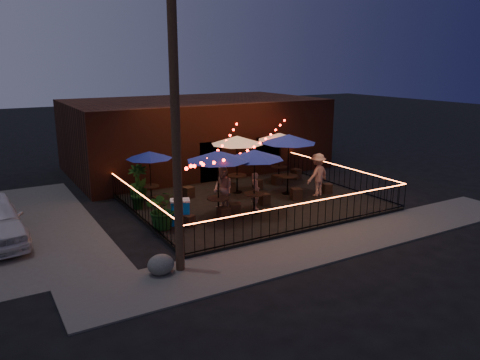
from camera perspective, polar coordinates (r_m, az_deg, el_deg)
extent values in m
plane|color=black|center=(19.00, 4.72, -4.55)|extent=(110.00, 110.00, 0.00)
cube|color=black|center=(20.56, 1.53, -2.81)|extent=(10.00, 8.00, 0.15)
cube|color=#494743|center=(16.60, 11.21, -7.52)|extent=(18.00, 2.50, 0.05)
cube|color=#36170E|center=(27.49, -5.51, 5.61)|extent=(14.00, 8.00, 4.00)
cube|color=black|center=(23.79, -3.69, 2.08)|extent=(1.20, 0.24, 2.20)
cube|color=black|center=(25.42, 3.37, 4.02)|extent=(1.60, 0.24, 1.20)
cylinder|color=#382817|center=(13.24, -7.80, 4.96)|extent=(0.26, 0.26, 8.00)
cube|color=black|center=(17.42, 8.52, -5.63)|extent=(10.00, 0.04, 0.04)
cube|color=black|center=(17.13, 8.63, -2.73)|extent=(10.00, 0.04, 0.04)
cube|color=orange|center=(17.12, 8.64, -2.64)|extent=(10.00, 0.03, 0.02)
cube|color=black|center=(18.49, -11.79, -4.59)|extent=(0.04, 8.00, 0.04)
cube|color=black|center=(18.22, -11.94, -1.85)|extent=(0.04, 8.00, 0.04)
cube|color=orange|center=(18.21, -11.94, -1.76)|extent=(0.03, 8.00, 0.02)
cube|color=black|center=(23.45, 11.98, -0.57)|extent=(0.04, 8.00, 0.04)
cube|color=black|center=(23.23, 12.09, 1.62)|extent=(0.04, 8.00, 0.04)
cube|color=orange|center=(23.23, 12.10, 1.69)|extent=(0.03, 8.00, 0.02)
cylinder|color=black|center=(18.35, -2.63, -4.65)|extent=(0.49, 0.49, 0.03)
cylinder|color=black|center=(18.23, -2.64, -3.47)|extent=(0.07, 0.07, 0.80)
cylinder|color=black|center=(18.11, -2.66, -2.23)|extent=(0.89, 0.89, 0.04)
cylinder|color=black|center=(17.97, -2.68, -0.67)|extent=(0.05, 0.05, 2.67)
cone|color=navy|center=(17.70, -2.72, 2.98)|extent=(2.52, 2.52, 0.39)
cylinder|color=black|center=(20.97, -10.73, -2.46)|extent=(0.40, 0.40, 0.03)
cylinder|color=black|center=(20.88, -10.77, -1.61)|extent=(0.05, 0.05, 0.66)
cylinder|color=black|center=(20.79, -10.81, -0.71)|extent=(0.73, 0.73, 0.04)
cylinder|color=black|center=(20.69, -10.87, 0.41)|extent=(0.04, 0.04, 2.20)
cone|color=navy|center=(20.48, -10.99, 3.02)|extent=(2.49, 2.49, 0.32)
cylinder|color=black|center=(19.01, 1.72, -3.96)|extent=(0.47, 0.47, 0.03)
cylinder|color=black|center=(18.90, 1.73, -2.86)|extent=(0.06, 0.06, 0.77)
cylinder|color=black|center=(18.78, 1.74, -1.71)|extent=(0.86, 0.86, 0.04)
cylinder|color=black|center=(18.65, 1.75, -0.25)|extent=(0.05, 0.05, 2.57)
cone|color=navy|center=(18.40, 1.77, 3.14)|extent=(2.47, 2.47, 0.38)
cylinder|color=black|center=(21.92, -0.36, -1.46)|extent=(0.48, 0.48, 0.03)
cylinder|color=black|center=(21.82, -0.36, -0.47)|extent=(0.07, 0.07, 0.79)
cylinder|color=black|center=(21.72, -0.36, 0.57)|extent=(0.88, 0.88, 0.04)
cylinder|color=black|center=(21.60, -0.37, 1.87)|extent=(0.05, 0.05, 2.65)
cone|color=white|center=(21.38, -0.37, 4.90)|extent=(2.52, 2.52, 0.39)
cylinder|color=black|center=(21.81, 5.80, -1.62)|extent=(0.50, 0.50, 0.03)
cylinder|color=black|center=(21.71, 5.83, -0.58)|extent=(0.07, 0.07, 0.82)
cylinder|color=black|center=(21.60, 5.85, 0.50)|extent=(0.92, 0.92, 0.05)
cylinder|color=black|center=(21.48, 5.89, 1.86)|extent=(0.05, 0.05, 2.75)
cone|color=navy|center=(21.26, 5.97, 5.03)|extent=(3.34, 3.34, 0.40)
cylinder|color=black|center=(24.05, 4.74, -0.09)|extent=(0.45, 0.45, 0.03)
cylinder|color=black|center=(23.96, 4.75, 0.75)|extent=(0.06, 0.06, 0.74)
cylinder|color=black|center=(23.88, 4.77, 1.64)|extent=(0.82, 0.82, 0.04)
cylinder|color=black|center=(23.78, 4.80, 2.75)|extent=(0.05, 0.05, 2.46)
cone|color=white|center=(23.59, 4.85, 5.31)|extent=(2.62, 2.62, 0.36)
cube|color=black|center=(17.52, -6.24, -4.96)|extent=(0.48, 0.48, 0.43)
cube|color=black|center=(18.13, -2.00, -4.11)|extent=(0.42, 0.42, 0.49)
cube|color=black|center=(20.19, -10.07, -2.54)|extent=(0.42, 0.42, 0.40)
cube|color=black|center=(21.16, -6.29, -1.49)|extent=(0.49, 0.49, 0.49)
cube|color=black|center=(18.58, -0.61, -3.62)|extent=(0.57, 0.57, 0.51)
cube|color=black|center=(20.00, 2.96, -2.37)|extent=(0.44, 0.44, 0.48)
cube|color=black|center=(21.93, -1.10, -0.91)|extent=(0.45, 0.45, 0.44)
cube|color=black|center=(22.48, 2.16, -0.53)|extent=(0.40, 0.40, 0.44)
cube|color=black|center=(20.84, 6.87, -1.72)|extent=(0.54, 0.54, 0.51)
cube|color=black|center=(22.08, 10.58, -1.02)|extent=(0.50, 0.50, 0.46)
cube|color=black|center=(23.35, 4.48, 0.03)|extent=(0.40, 0.40, 0.47)
cube|color=black|center=(24.55, 6.84, 0.73)|extent=(0.54, 0.54, 0.51)
imported|color=#CDB18E|center=(19.31, 1.90, -1.32)|extent=(0.47, 0.62, 1.55)
imported|color=tan|center=(19.04, -2.08, -1.08)|extent=(0.76, 0.94, 1.85)
imported|color=beige|center=(21.47, 9.44, 0.65)|extent=(1.39, 0.98, 1.95)
imported|color=#103D0D|center=(17.29, -9.32, -3.47)|extent=(1.50, 1.35, 1.50)
imported|color=#12400C|center=(19.82, -12.20, -1.59)|extent=(0.78, 0.66, 1.31)
imported|color=#133A11|center=(21.27, -12.37, -0.22)|extent=(1.11, 1.11, 1.52)
cube|color=blue|center=(17.71, -7.30, -3.96)|extent=(0.81, 0.68, 0.91)
cube|color=silver|center=(17.57, -7.35, -2.47)|extent=(0.86, 0.74, 0.06)
ellipsoid|color=#474843|center=(14.11, -9.63, -10.14)|extent=(1.05, 0.98, 0.66)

